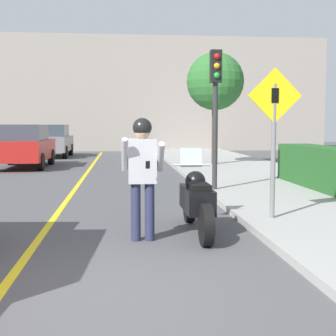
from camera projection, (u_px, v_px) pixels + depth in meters
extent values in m
plane|color=#4C4C4F|center=(59.00, 297.00, 4.52)|extent=(80.00, 80.00, 0.00)
cube|color=yellow|center=(67.00, 200.00, 10.40)|extent=(0.12, 36.00, 0.01)
cube|color=gray|center=(112.00, 94.00, 29.95)|extent=(28.00, 1.20, 7.31)
cylinder|color=black|center=(206.00, 225.00, 6.41)|extent=(0.14, 0.59, 0.59)
cylinder|color=black|center=(189.00, 205.00, 8.02)|extent=(0.14, 0.59, 0.59)
cube|color=black|center=(197.00, 199.00, 7.19)|extent=(0.40, 1.12, 0.36)
sphere|color=black|center=(195.00, 181.00, 7.32)|extent=(0.32, 0.32, 0.32)
cube|color=black|center=(200.00, 187.00, 6.92)|extent=(0.28, 0.48, 0.10)
cylinder|color=silver|center=(192.00, 165.00, 7.70)|extent=(0.62, 0.03, 0.03)
cube|color=silver|center=(191.00, 157.00, 7.76)|extent=(0.36, 0.12, 0.31)
cylinder|color=#282D4C|center=(136.00, 212.00, 6.71)|extent=(0.14, 0.14, 0.83)
cylinder|color=#282D4C|center=(150.00, 212.00, 6.73)|extent=(0.14, 0.14, 0.83)
cube|color=#B7B7BC|center=(142.00, 161.00, 6.65)|extent=(0.40, 0.22, 0.64)
cylinder|color=#B7B7BC|center=(125.00, 155.00, 6.52)|extent=(0.09, 0.38, 0.50)
cylinder|color=#B7B7BC|center=(161.00, 157.00, 6.55)|extent=(0.09, 0.45, 0.45)
sphere|color=tan|center=(142.00, 131.00, 6.61)|extent=(0.23, 0.23, 0.23)
sphere|color=black|center=(142.00, 128.00, 6.60)|extent=(0.27, 0.27, 0.27)
cube|color=black|center=(148.00, 165.00, 6.38)|extent=(0.06, 0.05, 0.11)
cylinder|color=slate|center=(273.00, 152.00, 7.72)|extent=(0.08, 0.08, 2.22)
cube|color=yellow|center=(275.00, 96.00, 7.62)|extent=(0.91, 0.02, 0.91)
cube|color=black|center=(275.00, 96.00, 7.60)|extent=(0.12, 0.01, 0.24)
cylinder|color=#2D2D30|center=(215.00, 121.00, 11.18)|extent=(0.12, 0.12, 3.31)
cube|color=black|center=(216.00, 66.00, 11.04)|extent=(0.26, 0.22, 0.76)
sphere|color=red|center=(217.00, 56.00, 10.91)|extent=(0.14, 0.14, 0.14)
sphere|color=gold|center=(217.00, 66.00, 10.93)|extent=(0.14, 0.14, 0.14)
sphere|color=green|center=(217.00, 75.00, 10.95)|extent=(0.14, 0.14, 0.14)
cube|color=#235623|center=(326.00, 168.00, 11.45)|extent=(0.90, 4.46, 1.01)
cylinder|color=brown|center=(215.00, 133.00, 18.59)|extent=(0.24, 0.24, 2.47)
sphere|color=#2D6B2D|center=(215.00, 81.00, 18.40)|extent=(2.26, 2.26, 2.26)
cylinder|color=black|center=(11.00, 157.00, 19.53)|extent=(0.22, 0.64, 0.64)
cylinder|color=black|center=(51.00, 157.00, 19.69)|extent=(0.22, 0.64, 0.64)
cylinder|color=black|center=(41.00, 162.00, 17.11)|extent=(0.22, 0.64, 0.64)
cube|color=#B21E19|center=(24.00, 150.00, 18.28)|extent=(1.80, 4.20, 0.76)
cube|color=#38424C|center=(23.00, 132.00, 18.05)|extent=(1.58, 2.18, 0.60)
cylinder|color=black|center=(40.00, 150.00, 25.62)|extent=(0.22, 0.64, 0.64)
cylinder|color=black|center=(71.00, 149.00, 25.78)|extent=(0.22, 0.64, 0.64)
cylinder|color=black|center=(31.00, 152.00, 23.03)|extent=(0.22, 0.64, 0.64)
cylinder|color=black|center=(65.00, 152.00, 23.20)|extent=(0.22, 0.64, 0.64)
cube|color=gray|center=(52.00, 144.00, 24.37)|extent=(1.80, 4.20, 0.76)
cube|color=#38424C|center=(51.00, 130.00, 24.14)|extent=(1.58, 2.18, 0.60)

